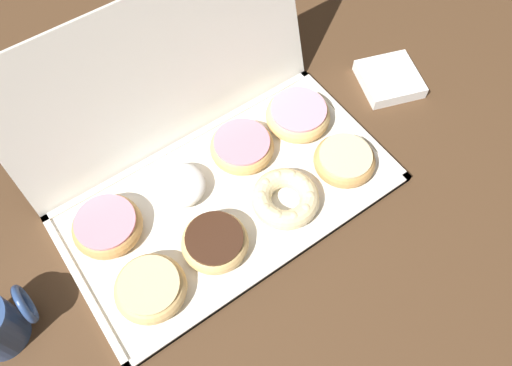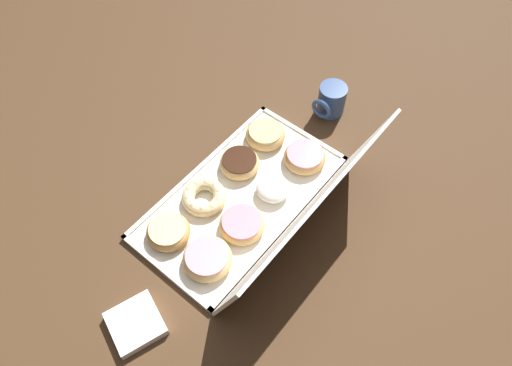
{
  "view_description": "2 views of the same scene",
  "coord_description": "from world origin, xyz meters",
  "px_view_note": "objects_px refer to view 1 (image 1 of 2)",
  "views": [
    {
      "loc": [
        -0.21,
        -0.37,
        0.78
      ],
      "look_at": [
        0.04,
        -0.02,
        0.04
      ],
      "focal_mm": 35.39,
      "sensor_mm": 36.0,
      "label": 1
    },
    {
      "loc": [
        0.5,
        0.46,
        1.08
      ],
      "look_at": [
        -0.04,
        0.02,
        0.05
      ],
      "focal_mm": 33.32,
      "sensor_mm": 36.0,
      "label": 2
    }
  ],
  "objects_px": {
    "donut_box": "(230,199)",
    "cruller_donut_2": "(285,198)",
    "pink_frosted_donut_4": "(107,226)",
    "pink_frosted_donut_6": "(242,146)",
    "napkin_stack": "(389,79)",
    "powdered_filled_donut_5": "(180,185)",
    "glazed_ring_donut_0": "(151,288)",
    "chocolate_frosted_donut_1": "(215,242)",
    "glazed_ring_donut_3": "(344,160)",
    "pink_frosted_donut_7": "(298,115)"
  },
  "relations": [
    {
      "from": "donut_box",
      "to": "cruller_donut_2",
      "type": "relative_size",
      "value": 4.89
    },
    {
      "from": "pink_frosted_donut_4",
      "to": "pink_frosted_donut_6",
      "type": "relative_size",
      "value": 1.0
    },
    {
      "from": "napkin_stack",
      "to": "powdered_filled_donut_5",
      "type": "bearing_deg",
      "value": 177.37
    },
    {
      "from": "cruller_donut_2",
      "to": "glazed_ring_donut_0",
      "type": "bearing_deg",
      "value": -178.63
    },
    {
      "from": "cruller_donut_2",
      "to": "powdered_filled_donut_5",
      "type": "height_order",
      "value": "powdered_filled_donut_5"
    },
    {
      "from": "cruller_donut_2",
      "to": "donut_box",
      "type": "bearing_deg",
      "value": 138.1
    },
    {
      "from": "chocolate_frosted_donut_1",
      "to": "pink_frosted_donut_6",
      "type": "bearing_deg",
      "value": 42.19
    },
    {
      "from": "pink_frosted_donut_4",
      "to": "powdered_filled_donut_5",
      "type": "distance_m",
      "value": 0.14
    },
    {
      "from": "cruller_donut_2",
      "to": "napkin_stack",
      "type": "distance_m",
      "value": 0.36
    },
    {
      "from": "glazed_ring_donut_3",
      "to": "pink_frosted_donut_7",
      "type": "height_order",
      "value": "pink_frosted_donut_7"
    },
    {
      "from": "pink_frosted_donut_6",
      "to": "napkin_stack",
      "type": "distance_m",
      "value": 0.34
    },
    {
      "from": "powdered_filled_donut_5",
      "to": "glazed_ring_donut_3",
      "type": "bearing_deg",
      "value": -25.04
    },
    {
      "from": "donut_box",
      "to": "glazed_ring_donut_0",
      "type": "xyz_separation_m",
      "value": [
        -0.19,
        -0.07,
        0.02
      ]
    },
    {
      "from": "powdered_filled_donut_5",
      "to": "napkin_stack",
      "type": "bearing_deg",
      "value": -2.63
    },
    {
      "from": "powdered_filled_donut_5",
      "to": "chocolate_frosted_donut_1",
      "type": "bearing_deg",
      "value": -94.16
    },
    {
      "from": "cruller_donut_2",
      "to": "pink_frosted_donut_6",
      "type": "height_order",
      "value": "same"
    },
    {
      "from": "pink_frosted_donut_7",
      "to": "cruller_donut_2",
      "type": "bearing_deg",
      "value": -134.59
    },
    {
      "from": "cruller_donut_2",
      "to": "pink_frosted_donut_7",
      "type": "height_order",
      "value": "pink_frosted_donut_7"
    },
    {
      "from": "chocolate_frosted_donut_1",
      "to": "pink_frosted_donut_6",
      "type": "distance_m",
      "value": 0.19
    },
    {
      "from": "donut_box",
      "to": "pink_frosted_donut_4",
      "type": "height_order",
      "value": "pink_frosted_donut_4"
    },
    {
      "from": "pink_frosted_donut_7",
      "to": "pink_frosted_donut_6",
      "type": "bearing_deg",
      "value": 178.54
    },
    {
      "from": "pink_frosted_donut_7",
      "to": "napkin_stack",
      "type": "relative_size",
      "value": 1.09
    },
    {
      "from": "donut_box",
      "to": "pink_frosted_donut_7",
      "type": "xyz_separation_m",
      "value": [
        0.2,
        0.06,
        0.03
      ]
    },
    {
      "from": "powdered_filled_donut_5",
      "to": "pink_frosted_donut_6",
      "type": "bearing_deg",
      "value": 2.41
    },
    {
      "from": "chocolate_frosted_donut_1",
      "to": "napkin_stack",
      "type": "height_order",
      "value": "chocolate_frosted_donut_1"
    },
    {
      "from": "pink_frosted_donut_6",
      "to": "donut_box",
      "type": "bearing_deg",
      "value": -137.04
    },
    {
      "from": "glazed_ring_donut_0",
      "to": "chocolate_frosted_donut_1",
      "type": "distance_m",
      "value": 0.12
    },
    {
      "from": "chocolate_frosted_donut_1",
      "to": "pink_frosted_donut_7",
      "type": "distance_m",
      "value": 0.29
    },
    {
      "from": "cruller_donut_2",
      "to": "pink_frosted_donut_4",
      "type": "xyz_separation_m",
      "value": [
        -0.27,
        0.13,
        0.0
      ]
    },
    {
      "from": "cruller_donut_2",
      "to": "pink_frosted_donut_6",
      "type": "xyz_separation_m",
      "value": [
        -0.0,
        0.13,
        0.0
      ]
    },
    {
      "from": "glazed_ring_donut_0",
      "to": "napkin_stack",
      "type": "height_order",
      "value": "glazed_ring_donut_0"
    },
    {
      "from": "cruller_donut_2",
      "to": "pink_frosted_donut_4",
      "type": "height_order",
      "value": "pink_frosted_donut_4"
    },
    {
      "from": "glazed_ring_donut_3",
      "to": "napkin_stack",
      "type": "height_order",
      "value": "glazed_ring_donut_3"
    },
    {
      "from": "pink_frosted_donut_7",
      "to": "chocolate_frosted_donut_1",
      "type": "bearing_deg",
      "value": -154.86
    },
    {
      "from": "cruller_donut_2",
      "to": "pink_frosted_donut_4",
      "type": "bearing_deg",
      "value": 154.75
    },
    {
      "from": "chocolate_frosted_donut_1",
      "to": "pink_frosted_donut_4",
      "type": "xyz_separation_m",
      "value": [
        -0.13,
        0.13,
        0.0
      ]
    },
    {
      "from": "donut_box",
      "to": "glazed_ring_donut_3",
      "type": "relative_size",
      "value": 5.15
    },
    {
      "from": "cruller_donut_2",
      "to": "pink_frosted_donut_7",
      "type": "relative_size",
      "value": 0.96
    },
    {
      "from": "chocolate_frosted_donut_1",
      "to": "pink_frosted_donut_6",
      "type": "relative_size",
      "value": 0.95
    },
    {
      "from": "donut_box",
      "to": "pink_frosted_donut_6",
      "type": "relative_size",
      "value": 4.9
    },
    {
      "from": "cruller_donut_2",
      "to": "powdered_filled_donut_5",
      "type": "bearing_deg",
      "value": 136.92
    },
    {
      "from": "pink_frosted_donut_6",
      "to": "pink_frosted_donut_7",
      "type": "relative_size",
      "value": 0.96
    },
    {
      "from": "napkin_stack",
      "to": "donut_box",
      "type": "bearing_deg",
      "value": -174.61
    },
    {
      "from": "cruller_donut_2",
      "to": "pink_frosted_donut_7",
      "type": "distance_m",
      "value": 0.18
    },
    {
      "from": "powdered_filled_donut_5",
      "to": "pink_frosted_donut_6",
      "type": "relative_size",
      "value": 0.76
    },
    {
      "from": "glazed_ring_donut_3",
      "to": "pink_frosted_donut_7",
      "type": "xyz_separation_m",
      "value": [
        -0.01,
        0.13,
        0.0
      ]
    },
    {
      "from": "donut_box",
      "to": "napkin_stack",
      "type": "distance_m",
      "value": 0.41
    },
    {
      "from": "cruller_donut_2",
      "to": "pink_frosted_donut_6",
      "type": "bearing_deg",
      "value": 90.09
    },
    {
      "from": "pink_frosted_donut_4",
      "to": "chocolate_frosted_donut_1",
      "type": "bearing_deg",
      "value": -44.38
    },
    {
      "from": "glazed_ring_donut_3",
      "to": "pink_frosted_donut_7",
      "type": "bearing_deg",
      "value": 93.23
    }
  ]
}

